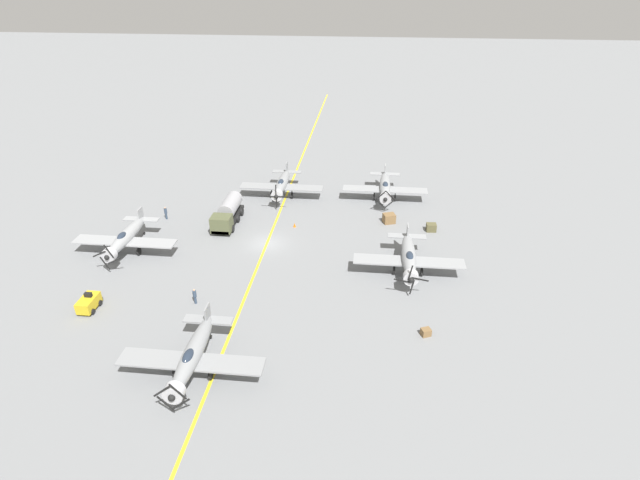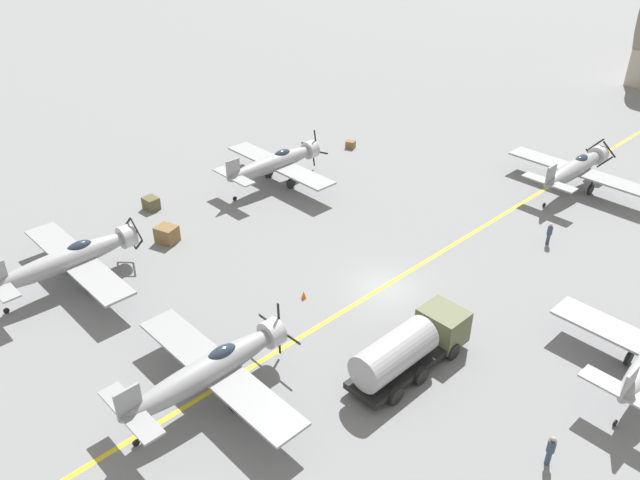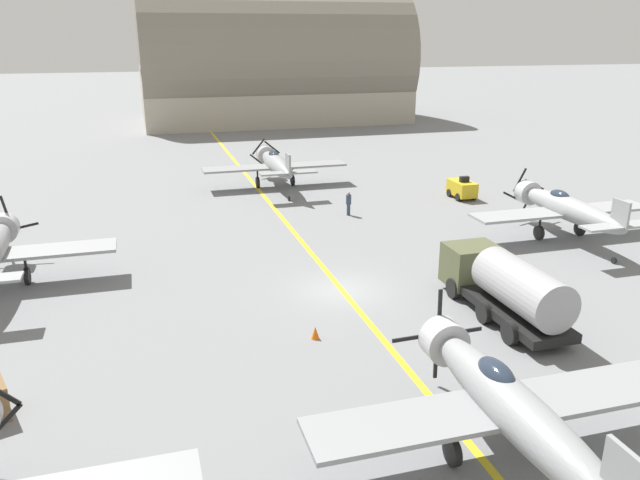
{
  "view_description": "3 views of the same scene",
  "coord_description": "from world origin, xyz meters",
  "px_view_note": "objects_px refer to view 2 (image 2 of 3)",
  "views": [
    {
      "loc": [
        -12.06,
        52.18,
        29.93
      ],
      "look_at": [
        -6.97,
        4.01,
        3.09
      ],
      "focal_mm": 28.0,
      "sensor_mm": 36.0,
      "label": 1
    },
    {
      "loc": [
        21.51,
        -26.32,
        24.02
      ],
      "look_at": [
        -5.06,
        -1.01,
        1.85
      ],
      "focal_mm": 35.0,
      "sensor_mm": 36.0,
      "label": 2
    },
    {
      "loc": [
        -9.16,
        -27.53,
        12.28
      ],
      "look_at": [
        -0.47,
        2.34,
        1.96
      ],
      "focal_mm": 35.0,
      "sensor_mm": 36.0,
      "label": 3
    }
  ],
  "objects_px": {
    "supply_crate_by_tanker": "(151,203)",
    "fuel_tanker": "(410,347)",
    "airplane_mid_left": "(276,163)",
    "traffic_cone": "(304,295)",
    "airplane_near_left": "(71,259)",
    "supply_crate_outboard": "(167,234)",
    "airplane_near_center": "(211,369)",
    "airplane_far_center": "(576,168)",
    "supply_crate_mid_lane": "(351,144)",
    "ground_crew_walking": "(549,233)",
    "ground_crew_inspecting": "(551,449)"
  },
  "relations": [
    {
      "from": "fuel_tanker",
      "to": "ground_crew_walking",
      "type": "xyz_separation_m",
      "value": [
        -1.4,
        17.72,
        -0.58
      ]
    },
    {
      "from": "airplane_mid_left",
      "to": "ground_crew_walking",
      "type": "height_order",
      "value": "airplane_mid_left"
    },
    {
      "from": "supply_crate_mid_lane",
      "to": "airplane_near_center",
      "type": "bearing_deg",
      "value": -57.9
    },
    {
      "from": "ground_crew_inspecting",
      "to": "traffic_cone",
      "type": "bearing_deg",
      "value": 178.39
    },
    {
      "from": "airplane_near_left",
      "to": "supply_crate_by_tanker",
      "type": "bearing_deg",
      "value": 127.24
    },
    {
      "from": "airplane_mid_left",
      "to": "ground_crew_walking",
      "type": "distance_m",
      "value": 22.93
    },
    {
      "from": "airplane_mid_left",
      "to": "ground_crew_walking",
      "type": "xyz_separation_m",
      "value": [
        21.49,
        7.93,
        -1.08
      ]
    },
    {
      "from": "fuel_tanker",
      "to": "supply_crate_by_tanker",
      "type": "distance_m",
      "value": 26.38
    },
    {
      "from": "airplane_mid_left",
      "to": "airplane_near_left",
      "type": "distance_m",
      "value": 19.67
    },
    {
      "from": "airplane_near_left",
      "to": "ground_crew_walking",
      "type": "xyz_separation_m",
      "value": [
        19.08,
        27.45,
        -1.08
      ]
    },
    {
      "from": "airplane_far_center",
      "to": "supply_crate_mid_lane",
      "type": "height_order",
      "value": "airplane_far_center"
    },
    {
      "from": "ground_crew_walking",
      "to": "traffic_cone",
      "type": "xyz_separation_m",
      "value": [
        -7.42,
        -17.54,
        -0.66
      ]
    },
    {
      "from": "airplane_far_center",
      "to": "supply_crate_mid_lane",
      "type": "xyz_separation_m",
      "value": [
        -19.53,
        -7.09,
        -1.66
      ]
    },
    {
      "from": "airplane_mid_left",
      "to": "ground_crew_inspecting",
      "type": "distance_m",
      "value": 33.08
    },
    {
      "from": "ground_crew_inspecting",
      "to": "supply_crate_outboard",
      "type": "distance_m",
      "value": 29.69
    },
    {
      "from": "airplane_near_center",
      "to": "supply_crate_mid_lane",
      "type": "height_order",
      "value": "airplane_near_center"
    },
    {
      "from": "airplane_far_center",
      "to": "ground_crew_inspecting",
      "type": "distance_m",
      "value": 30.68
    },
    {
      "from": "fuel_tanker",
      "to": "ground_crew_inspecting",
      "type": "height_order",
      "value": "fuel_tanker"
    },
    {
      "from": "airplane_mid_left",
      "to": "traffic_cone",
      "type": "distance_m",
      "value": 17.13
    },
    {
      "from": "ground_crew_walking",
      "to": "airplane_near_center",
      "type": "bearing_deg",
      "value": -98.9
    },
    {
      "from": "airplane_near_left",
      "to": "traffic_cone",
      "type": "xyz_separation_m",
      "value": [
        11.66,
        9.9,
        -1.74
      ]
    },
    {
      "from": "ground_crew_inspecting",
      "to": "supply_crate_by_tanker",
      "type": "relative_size",
      "value": 1.46
    },
    {
      "from": "airplane_near_left",
      "to": "supply_crate_mid_lane",
      "type": "distance_m",
      "value": 30.28
    },
    {
      "from": "fuel_tanker",
      "to": "supply_crate_outboard",
      "type": "height_order",
      "value": "fuel_tanker"
    },
    {
      "from": "airplane_near_center",
      "to": "airplane_mid_left",
      "type": "relative_size",
      "value": 1.0
    },
    {
      "from": "airplane_near_left",
      "to": "supply_crate_by_tanker",
      "type": "xyz_separation_m",
      "value": [
        -5.87,
        9.17,
        -1.51
      ]
    },
    {
      "from": "airplane_far_center",
      "to": "airplane_near_center",
      "type": "xyz_separation_m",
      "value": [
        -1.07,
        -36.51,
        0.0
      ]
    },
    {
      "from": "airplane_near_left",
      "to": "ground_crew_inspecting",
      "type": "relative_size",
      "value": 6.8
    },
    {
      "from": "airplane_far_center",
      "to": "airplane_mid_left",
      "type": "relative_size",
      "value": 1.0
    },
    {
      "from": "airplane_near_center",
      "to": "fuel_tanker",
      "type": "bearing_deg",
      "value": 53.25
    },
    {
      "from": "airplane_far_center",
      "to": "fuel_tanker",
      "type": "height_order",
      "value": "airplane_far_center"
    },
    {
      "from": "airplane_mid_left",
      "to": "traffic_cone",
      "type": "xyz_separation_m",
      "value": [
        14.07,
        -9.61,
        -1.74
      ]
    },
    {
      "from": "airplane_near_center",
      "to": "airplane_mid_left",
      "type": "bearing_deg",
      "value": 127.26
    },
    {
      "from": "supply_crate_by_tanker",
      "to": "supply_crate_outboard",
      "type": "bearing_deg",
      "value": -18.72
    },
    {
      "from": "airplane_far_center",
      "to": "airplane_mid_left",
      "type": "bearing_deg",
      "value": -145.97
    },
    {
      "from": "airplane_near_center",
      "to": "airplane_near_left",
      "type": "distance_m",
      "value": 14.89
    },
    {
      "from": "supply_crate_by_tanker",
      "to": "fuel_tanker",
      "type": "bearing_deg",
      "value": 1.22
    },
    {
      "from": "airplane_mid_left",
      "to": "supply_crate_mid_lane",
      "type": "bearing_deg",
      "value": 91.67
    },
    {
      "from": "airplane_far_center",
      "to": "supply_crate_mid_lane",
      "type": "distance_m",
      "value": 20.84
    },
    {
      "from": "airplane_mid_left",
      "to": "supply_crate_by_tanker",
      "type": "xyz_separation_m",
      "value": [
        -3.46,
        -10.35,
        -1.51
      ]
    },
    {
      "from": "airplane_mid_left",
      "to": "ground_crew_walking",
      "type": "relative_size",
      "value": 7.01
    },
    {
      "from": "ground_crew_inspecting",
      "to": "supply_crate_outboard",
      "type": "height_order",
      "value": "ground_crew_inspecting"
    },
    {
      "from": "ground_crew_walking",
      "to": "supply_crate_outboard",
      "type": "height_order",
      "value": "ground_crew_walking"
    },
    {
      "from": "supply_crate_mid_lane",
      "to": "supply_crate_outboard",
      "type": "xyz_separation_m",
      "value": [
        3.03,
        -22.67,
        0.27
      ]
    },
    {
      "from": "fuel_tanker",
      "to": "airplane_far_center",
      "type": "bearing_deg",
      "value": 99.38
    },
    {
      "from": "fuel_tanker",
      "to": "airplane_near_left",
      "type": "bearing_deg",
      "value": -154.59
    },
    {
      "from": "supply_crate_mid_lane",
      "to": "supply_crate_outboard",
      "type": "relative_size",
      "value": 0.57
    },
    {
      "from": "fuel_tanker",
      "to": "ground_crew_walking",
      "type": "height_order",
      "value": "fuel_tanker"
    },
    {
      "from": "ground_crew_walking",
      "to": "ground_crew_inspecting",
      "type": "bearing_deg",
      "value": -61.01
    },
    {
      "from": "airplane_mid_left",
      "to": "traffic_cone",
      "type": "height_order",
      "value": "airplane_mid_left"
    }
  ]
}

